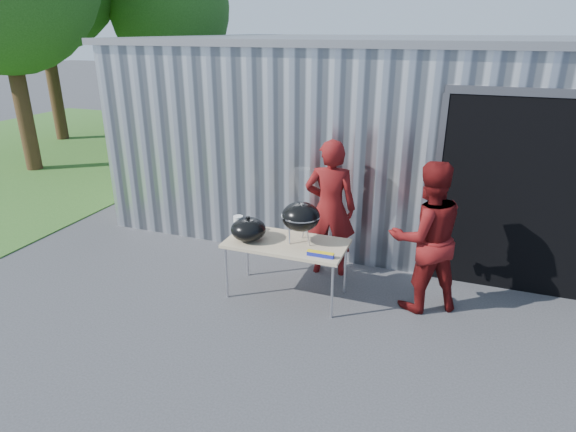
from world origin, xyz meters
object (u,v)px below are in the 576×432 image
at_px(folding_table, 286,245).
at_px(kettle_grill, 301,211).
at_px(person_bystander, 426,237).
at_px(person_cook, 330,208).

distance_m(folding_table, kettle_grill, 0.49).
height_order(kettle_grill, person_bystander, person_bystander).
bearing_deg(folding_table, person_cook, 67.91).
bearing_deg(person_bystander, folding_table, -17.12).
bearing_deg(folding_table, kettle_grill, 16.52).
bearing_deg(person_bystander, person_cook, -48.80).
distance_m(kettle_grill, person_cook, 0.81).
xyz_separation_m(folding_table, person_bystander, (1.64, 0.33, 0.22)).
distance_m(kettle_grill, person_bystander, 1.52).
height_order(person_cook, person_bystander, person_cook).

